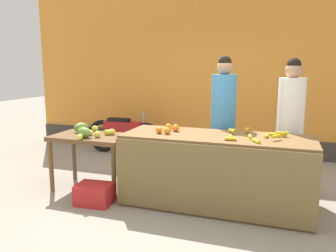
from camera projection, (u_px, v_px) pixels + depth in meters
ground_plane at (184, 200)px, 4.32m from camera, size 24.00×24.00×0.00m
market_wall_back at (222, 74)px, 6.51m from camera, size 8.31×0.23×3.17m
fruit_stall_counter at (216, 171)px, 4.11m from camera, size 2.28×0.84×0.89m
side_table_wooden at (91, 143)px, 4.63m from camera, size 1.07×0.64×0.77m
banana_bunch_pile at (255, 135)px, 3.94m from camera, size 0.71×0.65×0.07m
orange_pile at (168, 129)px, 4.23m from camera, size 0.25×0.32×0.09m
mango_papaya_pile at (87, 131)px, 4.64m from camera, size 0.69×0.68×0.14m
vendor_woman_blue_shirt at (223, 123)px, 4.65m from camera, size 0.34×0.34×1.85m
vendor_woman_white_shirt at (290, 128)px, 4.38m from camera, size 0.34×0.34×1.82m
parked_motorcycle at (124, 134)px, 6.58m from camera, size 1.60×0.18×0.88m
produce_crate at (95, 194)px, 4.19m from camera, size 0.47×0.36×0.26m
produce_sack at (165, 162)px, 5.25m from camera, size 0.45×0.41×0.47m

